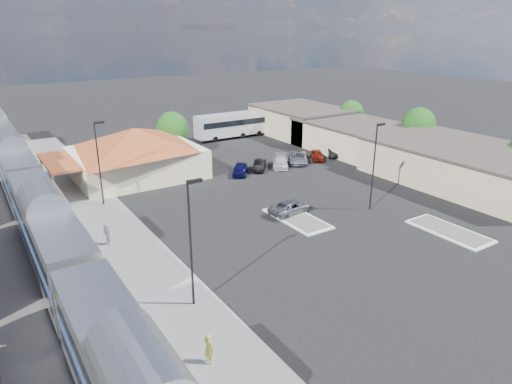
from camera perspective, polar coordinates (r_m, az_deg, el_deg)
ground at (r=41.55m, az=2.45°, el=-5.52°), size 280.00×280.00×0.00m
railbed at (r=42.45m, az=-28.71°, el=-7.48°), size 16.00×100.00×0.12m
platform at (r=41.79m, az=-16.17°, el=-6.06°), size 5.50×92.00×0.18m
passenger_train at (r=38.17m, az=-24.43°, el=-5.07°), size 3.00×104.00×5.55m
station_depot at (r=59.06m, az=-14.84°, el=4.82°), size 18.35×12.24×6.20m
buildings_east at (r=68.79m, az=14.87°, el=6.16°), size 14.40×51.40×4.80m
traffic_island_south at (r=45.16m, az=5.15°, el=-3.29°), size 3.30×7.50×0.21m
traffic_island_north at (r=45.87m, az=23.00°, el=-4.51°), size 3.30×7.50×0.21m
lamp_plat_s at (r=29.62m, az=-8.07°, el=-5.24°), size 1.08×0.25×9.00m
lamp_plat_n at (r=49.41m, az=-19.03°, el=4.16°), size 1.08×0.25×9.00m
lamp_lot at (r=47.31m, az=14.64°, el=3.94°), size 1.08×0.25×9.00m
tree_east_b at (r=71.48m, az=19.66°, el=7.78°), size 4.94×4.94×6.96m
tree_east_c at (r=80.68m, az=11.78°, el=9.45°), size 4.41×4.41×6.21m
tree_depot at (r=66.87m, az=-10.41°, el=7.66°), size 4.71×4.71×6.63m
suv at (r=46.31m, az=4.40°, el=-1.88°), size 5.22×2.96×1.37m
coach_bus at (r=78.21m, az=-3.01°, el=8.50°), size 13.07×3.04×4.18m
person_a at (r=26.77m, az=-5.93°, el=-18.86°), size 0.60×0.76×1.85m
person_b at (r=41.15m, az=-18.16°, el=-5.14°), size 0.88×1.03×1.84m
parked_car_a at (r=58.43m, az=-2.01°, el=2.87°), size 3.91×4.43×1.45m
parked_car_b at (r=60.31m, az=0.46°, el=3.38°), size 3.75×4.11×1.36m
parked_car_c at (r=61.81m, az=3.10°, el=3.79°), size 4.45×5.13×1.42m
parked_car_d at (r=63.89m, az=5.28°, el=4.31°), size 5.06×5.79×1.48m
parked_car_e at (r=65.64m, az=7.65°, el=4.60°), size 3.63×4.39×1.41m
parked_car_f at (r=67.92m, az=9.56°, el=5.02°), size 3.67×4.34×1.41m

